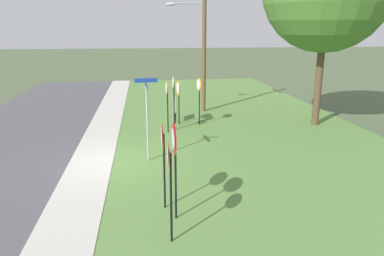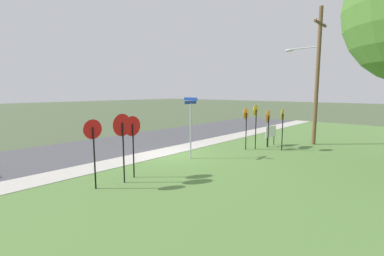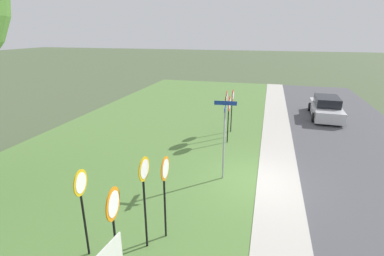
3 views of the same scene
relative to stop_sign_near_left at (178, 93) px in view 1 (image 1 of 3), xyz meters
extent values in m
plane|color=#4C5B3D|center=(5.27, -2.97, -1.68)|extent=(160.00, 160.00, 0.00)
cube|color=#BCB7AD|center=(5.27, -3.77, -1.65)|extent=(44.00, 1.60, 0.06)
cube|color=#567F3D|center=(5.27, 3.03, -1.66)|extent=(44.00, 12.00, 0.04)
cylinder|color=black|center=(0.00, 0.03, -0.67)|extent=(0.06, 0.06, 1.94)
cylinder|color=orange|center=(0.00, -0.01, 0.24)|extent=(0.75, 0.13, 0.76)
cylinder|color=white|center=(0.00, -0.03, 0.24)|extent=(0.59, 0.09, 0.59)
cylinder|color=black|center=(0.97, -0.29, -0.47)|extent=(0.06, 0.06, 2.35)
cylinder|color=gold|center=(0.97, -0.34, 0.66)|extent=(0.62, 0.04, 0.61)
cylinder|color=white|center=(0.97, -0.35, 0.66)|extent=(0.48, 0.02, 0.48)
cylinder|color=black|center=(0.31, 1.05, -0.57)|extent=(0.06, 0.06, 2.14)
cylinder|color=gold|center=(0.31, 1.00, 0.45)|extent=(0.64, 0.13, 0.64)
cylinder|color=white|center=(0.31, 0.99, 0.45)|extent=(0.49, 0.09, 0.50)
cylinder|color=black|center=(1.47, -0.65, -0.56)|extent=(0.06, 0.06, 2.17)
cylinder|color=orange|center=(1.47, -0.69, 0.47)|extent=(0.64, 0.05, 0.64)
cylinder|color=white|center=(1.47, -0.70, 0.47)|extent=(0.50, 0.03, 0.50)
cylinder|color=black|center=(9.68, -1.02, -0.51)|extent=(0.06, 0.06, 2.26)
cone|color=red|center=(9.68, -1.06, 0.54)|extent=(0.83, 0.08, 0.83)
cone|color=white|center=(9.68, -1.08, 0.54)|extent=(0.56, 0.05, 0.56)
cylinder|color=black|center=(9.04, -1.27, -0.58)|extent=(0.06, 0.06, 2.14)
cone|color=red|center=(9.04, -1.31, 0.41)|extent=(0.79, 0.03, 0.79)
cone|color=white|center=(9.04, -1.33, 0.41)|extent=(0.53, 0.02, 0.53)
cylinder|color=black|center=(10.74, -1.22, -0.55)|extent=(0.06, 0.06, 2.18)
cone|color=red|center=(10.74, -1.26, 0.47)|extent=(0.69, 0.05, 0.68)
cone|color=white|center=(10.74, -1.28, 0.47)|extent=(0.47, 0.03, 0.47)
cylinder|color=#9EA0A8|center=(5.21, -1.65, -0.25)|extent=(0.07, 0.07, 2.78)
cylinder|color=#9EA0A8|center=(5.21, -1.65, 1.15)|extent=(0.09, 0.09, 0.03)
cube|color=navy|center=(5.21, -1.65, 1.21)|extent=(0.96, 0.10, 0.15)
cube|color=navy|center=(5.21, -1.65, 1.38)|extent=(0.09, 0.81, 0.15)
cylinder|color=brown|center=(-2.88, 1.79, 2.62)|extent=(0.24, 0.24, 8.53)
cylinder|color=#9EA0A8|center=(-2.88, 0.85, 4.50)|extent=(0.08, 1.89, 0.08)
ellipsoid|color=#B7B7BC|center=(-2.88, -0.10, 4.44)|extent=(0.40, 0.56, 0.18)
cylinder|color=black|center=(-1.02, -0.06, -1.37)|extent=(0.05, 0.05, 0.55)
cylinder|color=black|center=(-0.25, -0.14, -1.37)|extent=(0.05, 0.05, 0.55)
cube|color=white|center=(-0.63, -0.10, -0.74)|extent=(1.10, 0.16, 0.70)
cylinder|color=brown|center=(0.98, 7.00, 0.93)|extent=(0.36, 0.36, 5.16)
camera|label=1|loc=(18.30, -1.75, 3.18)|focal=34.20mm
camera|label=2|loc=(15.59, 7.55, 1.77)|focal=26.05mm
camera|label=3|loc=(-4.73, -3.07, 3.83)|focal=26.64mm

